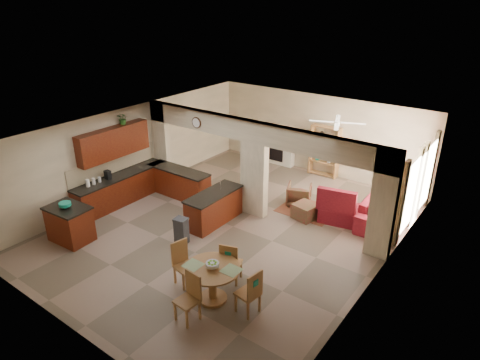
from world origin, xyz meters
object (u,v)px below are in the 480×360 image
Objects in this scene: sofa at (388,208)px; armchair at (299,195)px; kitchen_island at (70,224)px; dining_table at (212,279)px.

armchair is at bearing 102.21° from sofa.
kitchen_island reaches higher than dining_table.
kitchen_island reaches higher than armchair.
dining_table is at bearing 76.94° from armchair.
dining_table is 1.66× the size of armchair.
sofa reaches higher than armchair.
dining_table is at bearing 160.34° from sofa.
kitchen_island is at bearing -175.51° from dining_table.
dining_table is 5.05m from armchair.
dining_table is (4.51, 0.35, 0.05)m from kitchen_island.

